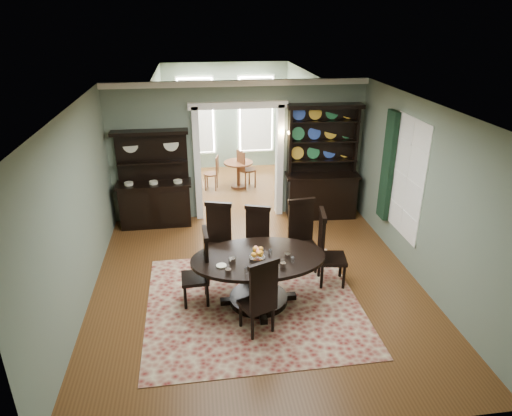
{
  "coord_description": "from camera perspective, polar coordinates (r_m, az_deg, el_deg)",
  "views": [
    {
      "loc": [
        -0.93,
        -6.49,
        4.31
      ],
      "look_at": [
        0.05,
        0.6,
        1.19
      ],
      "focal_mm": 32.0,
      "sensor_mm": 36.0,
      "label": 1
    }
  ],
  "objects": [
    {
      "name": "parlor_chair_right",
      "position": [
        11.86,
        -1.4,
        5.03
      ],
      "size": [
        0.49,
        0.48,
        1.01
      ],
      "rotation": [
        0.0,
        0.0,
        -1.14
      ],
      "color": "#5D2E1A",
      "rests_on": "parlor_floor"
    },
    {
      "name": "chair_end_left",
      "position": [
        7.19,
        -6.87,
        -7.19
      ],
      "size": [
        0.45,
        0.48,
        1.24
      ],
      "rotation": [
        0.0,
        0.0,
        1.61
      ],
      "color": "black",
      "rests_on": "rug"
    },
    {
      "name": "chair_end_right",
      "position": [
        7.68,
        8.79,
        -4.8
      ],
      "size": [
        0.53,
        0.55,
        1.33
      ],
      "rotation": [
        0.0,
        0.0,
        -1.72
      ],
      "color": "black",
      "rests_on": "rug"
    },
    {
      "name": "chair_far_right",
      "position": [
        8.12,
        5.78,
        -3.1
      ],
      "size": [
        0.52,
        0.5,
        1.3
      ],
      "rotation": [
        0.0,
        0.0,
        3.24
      ],
      "color": "black",
      "rests_on": "rug"
    },
    {
      "name": "rug",
      "position": [
        7.44,
        -0.34,
        -11.79
      ],
      "size": [
        3.37,
        3.17,
        0.01
      ],
      "primitive_type": "cube",
      "rotation": [
        0.0,
        0.0,
        0.01
      ],
      "color": "maroon",
      "rests_on": "floor"
    },
    {
      "name": "right_window",
      "position": [
        8.69,
        17.29,
        4.29
      ],
      "size": [
        0.15,
        1.47,
        2.12
      ],
      "color": "white",
      "rests_on": "wall_right"
    },
    {
      "name": "doorway_trim",
      "position": [
        9.91,
        -2.19,
        7.77
      ],
      "size": [
        2.08,
        0.25,
        2.57
      ],
      "color": "white",
      "rests_on": "floor"
    },
    {
      "name": "sideboard",
      "position": [
        9.96,
        -12.54,
        1.84
      ],
      "size": [
        1.57,
        0.57,
        2.06
      ],
      "rotation": [
        0.0,
        0.0,
        0.01
      ],
      "color": "black",
      "rests_on": "floor"
    },
    {
      "name": "parlor_table",
      "position": [
        11.92,
        -2.21,
        4.66
      ],
      "size": [
        0.75,
        0.75,
        0.7
      ],
      "color": "#5D2E1A",
      "rests_on": "parlor_floor"
    },
    {
      "name": "chair_far_mid",
      "position": [
        8.04,
        0.09,
        -3.68
      ],
      "size": [
        0.56,
        0.54,
        1.2
      ],
      "rotation": [
        0.0,
        0.0,
        2.79
      ],
      "color": "black",
      "rests_on": "rug"
    },
    {
      "name": "dining_table",
      "position": [
        7.16,
        0.31,
        -7.87
      ],
      "size": [
        2.12,
        1.98,
        0.82
      ],
      "rotation": [
        0.0,
        0.0,
        0.02
      ],
      "color": "black",
      "rests_on": "rug"
    },
    {
      "name": "parlor_chair_left",
      "position": [
        11.81,
        -5.34,
        4.51
      ],
      "size": [
        0.4,
        0.39,
        0.89
      ],
      "rotation": [
        0.0,
        0.0,
        1.35
      ],
      "color": "#5D2E1A",
      "rests_on": "parlor_floor"
    },
    {
      "name": "parlor",
      "position": [
        12.38,
        -3.4,
        10.47
      ],
      "size": [
        3.51,
        3.5,
        3.01
      ],
      "color": "brown",
      "rests_on": "ground"
    },
    {
      "name": "chair_near",
      "position": [
        6.47,
        0.57,
        -10.91
      ],
      "size": [
        0.59,
        0.58,
        1.23
      ],
      "rotation": [
        0.0,
        0.0,
        0.4
      ],
      "color": "black",
      "rests_on": "rug"
    },
    {
      "name": "wall_sconce",
      "position": [
        9.82,
        3.47,
        9.25
      ],
      "size": [
        0.27,
        0.21,
        0.21
      ],
      "color": "#BD8A32",
      "rests_on": "back_wall_right"
    },
    {
      "name": "room",
      "position": [
        7.14,
        0.22,
        1.05
      ],
      "size": [
        5.51,
        6.01,
        3.01
      ],
      "color": "brown",
      "rests_on": "ground"
    },
    {
      "name": "chair_far_left",
      "position": [
        8.09,
        -4.76,
        -3.38
      ],
      "size": [
        0.57,
        0.55,
        1.25
      ],
      "rotation": [
        0.0,
        0.0,
        2.85
      ],
      "color": "black",
      "rests_on": "rug"
    },
    {
      "name": "welsh_dresser",
      "position": [
        10.2,
        8.2,
        3.82
      ],
      "size": [
        1.64,
        0.69,
        2.51
      ],
      "rotation": [
        0.0,
        0.0,
        -0.06
      ],
      "color": "black",
      "rests_on": "floor"
    },
    {
      "name": "centerpiece",
      "position": [
        6.95,
        0.15,
        -6.02
      ],
      "size": [
        1.19,
        0.77,
        0.2
      ],
      "color": "silver",
      "rests_on": "dining_table"
    }
  ]
}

